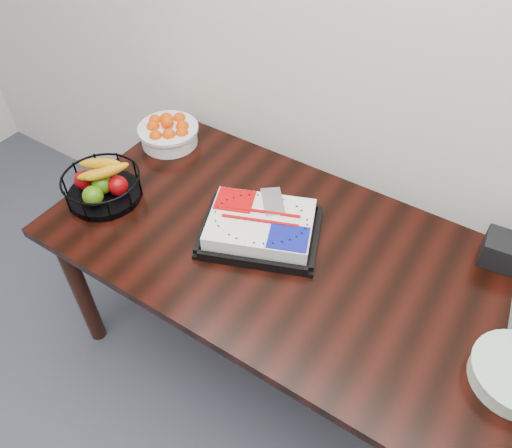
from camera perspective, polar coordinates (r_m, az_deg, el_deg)
The scene contains 5 objects.
table at distance 1.82m, azimuth 4.38°, elevation -5.04°, with size 1.80×0.90×0.75m.
cake_tray at distance 1.78m, azimuth 0.54°, elevation -0.32°, with size 0.51×0.46×0.09m.
tangerine_bowl at distance 2.21m, azimuth -10.02°, elevation 10.65°, with size 0.26×0.26×0.17m.
fruit_basket at distance 2.00m, azimuth -17.19°, elevation 4.35°, with size 0.30×0.30×0.16m.
napkin_box at distance 1.89m, azimuth 26.52°, elevation -2.81°, with size 0.14×0.12×0.10m, color black.
Camera 1 is at (0.51, 0.96, 2.07)m, focal length 35.00 mm.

